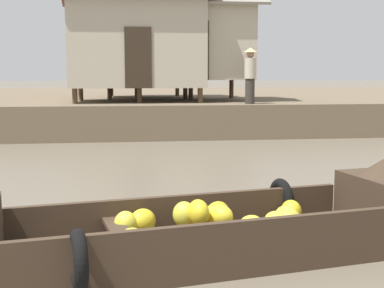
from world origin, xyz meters
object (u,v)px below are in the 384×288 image
stilt_house_right (189,40)px  stilt_house_mid_left (137,40)px  banana_boat (201,228)px  vendor_person (250,73)px  stilt_house_mid_right (145,40)px

stilt_house_right → stilt_house_mid_left: bearing=-163.4°
stilt_house_mid_left → stilt_house_right: bearing=16.6°
stilt_house_mid_left → stilt_house_right: stilt_house_mid_left is taller
banana_boat → vendor_person: 10.73m
stilt_house_mid_left → stilt_house_mid_right: size_ratio=1.11×
stilt_house_mid_left → vendor_person: (3.29, -1.82, -1.04)m
banana_boat → stilt_house_right: 12.90m
stilt_house_right → vendor_person: size_ratio=2.75×
stilt_house_mid_left → vendor_person: bearing=-29.0°
stilt_house_right → vendor_person: 3.00m
stilt_house_mid_left → vendor_person: stilt_house_mid_left is taller
stilt_house_mid_right → stilt_house_mid_left: bearing=-98.2°
stilt_house_mid_left → vendor_person: 3.90m
stilt_house_mid_right → vendor_person: stilt_house_mid_right is taller
banana_boat → stilt_house_mid_right: 15.08m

